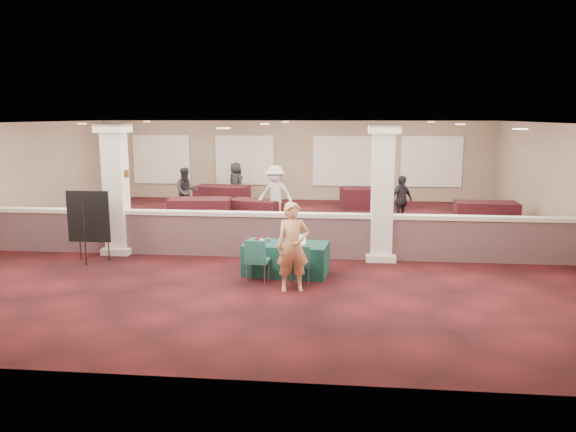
# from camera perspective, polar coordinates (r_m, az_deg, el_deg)

# --- Properties ---
(ground) EXTENTS (16.00, 16.00, 0.00)m
(ground) POSITION_cam_1_polar(r_m,az_deg,el_deg) (15.27, -2.30, -2.72)
(ground) COLOR #421014
(ground) RESTS_ON ground
(wall_back) EXTENTS (16.00, 0.04, 3.20)m
(wall_back) POSITION_cam_1_polar(r_m,az_deg,el_deg) (22.90, 0.54, 5.66)
(wall_back) COLOR #836E5A
(wall_back) RESTS_ON ground
(wall_front) EXTENTS (16.00, 0.04, 3.20)m
(wall_front) POSITION_cam_1_polar(r_m,az_deg,el_deg) (7.29, -11.42, -4.38)
(wall_front) COLOR #836E5A
(wall_front) RESTS_ON ground
(ceiling) EXTENTS (16.00, 16.00, 0.02)m
(ceiling) POSITION_cam_1_polar(r_m,az_deg,el_deg) (14.88, -2.39, 9.38)
(ceiling) COLOR white
(ceiling) RESTS_ON wall_back
(partition_wall) EXTENTS (15.60, 0.28, 1.10)m
(partition_wall) POSITION_cam_1_polar(r_m,az_deg,el_deg) (13.70, -3.21, -1.79)
(partition_wall) COLOR brown
(partition_wall) RESTS_ON ground
(column_left) EXTENTS (0.72, 0.72, 3.20)m
(column_left) POSITION_cam_1_polar(r_m,az_deg,el_deg) (14.49, -17.07, 2.72)
(column_left) COLOR silver
(column_left) RESTS_ON ground
(column_right) EXTENTS (0.72, 0.72, 3.20)m
(column_right) POSITION_cam_1_polar(r_m,az_deg,el_deg) (13.37, 9.55, 2.44)
(column_right) COLOR silver
(column_right) RESTS_ON ground
(sconce_left) EXTENTS (0.12, 0.12, 0.18)m
(sconce_left) POSITION_cam_1_polar(r_m,az_deg,el_deg) (14.56, -18.16, 4.14)
(sconce_left) COLOR brown
(sconce_left) RESTS_ON column_left
(sconce_right) EXTENTS (0.12, 0.12, 0.18)m
(sconce_right) POSITION_cam_1_polar(r_m,az_deg,el_deg) (14.34, -16.11, 4.16)
(sconce_right) COLOR brown
(sconce_right) RESTS_ON column_left
(near_table) EXTENTS (1.87, 1.07, 0.69)m
(near_table) POSITION_cam_1_polar(r_m,az_deg,el_deg) (12.19, -0.22, -4.37)
(near_table) COLOR #0E362F
(near_table) RESTS_ON ground
(conf_chair_main) EXTENTS (0.47, 0.48, 0.82)m
(conf_chair_main) POSITION_cam_1_polar(r_m,az_deg,el_deg) (11.41, 1.21, -4.64)
(conf_chair_main) COLOR #1C5052
(conf_chair_main) RESTS_ON ground
(conf_chair_side) EXTENTS (0.49, 0.50, 0.92)m
(conf_chair_side) POSITION_cam_1_polar(r_m,az_deg,el_deg) (11.53, -3.22, -4.21)
(conf_chair_side) COLOR #1C5052
(conf_chair_side) RESTS_ON ground
(easel_board) EXTENTS (1.00, 0.51, 1.70)m
(easel_board) POSITION_cam_1_polar(r_m,az_deg,el_deg) (13.79, -19.61, -0.13)
(easel_board) COLOR black
(easel_board) RESTS_ON ground
(woman) EXTENTS (0.72, 0.56, 1.76)m
(woman) POSITION_cam_1_polar(r_m,az_deg,el_deg) (10.94, 0.50, -3.16)
(woman) COLOR tan
(woman) RESTS_ON ground
(far_table_front_left) EXTENTS (2.04, 1.17, 0.79)m
(far_table_front_left) POSITION_cam_1_polar(r_m,az_deg,el_deg) (18.19, -8.95, 0.53)
(far_table_front_left) COLOR black
(far_table_front_left) RESTS_ON ground
(far_table_front_center) EXTENTS (1.97, 1.33, 0.73)m
(far_table_front_center) POSITION_cam_1_polar(r_m,az_deg,el_deg) (15.65, -5.69, -1.08)
(far_table_front_center) COLOR black
(far_table_front_center) RESTS_ON ground
(far_table_front_right) EXTENTS (1.92, 1.02, 0.76)m
(far_table_front_right) POSITION_cam_1_polar(r_m,az_deg,el_deg) (18.50, 19.46, 0.19)
(far_table_front_right) COLOR black
(far_table_front_right) RESTS_ON ground
(far_table_back_left) EXTENTS (2.09, 1.26, 0.80)m
(far_table_back_left) POSITION_cam_1_polar(r_m,az_deg,el_deg) (21.32, -6.72, 2.01)
(far_table_back_left) COLOR black
(far_table_back_left) RESTS_ON ground
(far_table_back_center) EXTENTS (1.88, 1.36, 0.69)m
(far_table_back_center) POSITION_cam_1_polar(r_m,az_deg,el_deg) (18.43, -3.39, 0.60)
(far_table_back_center) COLOR black
(far_table_back_center) RESTS_ON ground
(far_table_back_right) EXTENTS (2.02, 1.35, 0.75)m
(far_table_back_right) POSITION_cam_1_polar(r_m,az_deg,el_deg) (21.10, 7.99, 1.82)
(far_table_back_right) COLOR black
(far_table_back_right) RESTS_ON ground
(attendee_a) EXTENTS (0.90, 0.76, 1.64)m
(attendee_a) POSITION_cam_1_polar(r_m,az_deg,el_deg) (19.68, -10.29, 2.48)
(attendee_a) COLOR black
(attendee_a) RESTS_ON ground
(attendee_b) EXTENTS (1.25, 0.74, 1.83)m
(attendee_b) POSITION_cam_1_polar(r_m,az_deg,el_deg) (18.04, -1.29, 2.25)
(attendee_b) COLOR beige
(attendee_b) RESTS_ON ground
(attendee_c) EXTENTS (0.99, 0.92, 1.57)m
(attendee_c) POSITION_cam_1_polar(r_m,az_deg,el_deg) (17.90, 11.40, 1.56)
(attendee_c) COLOR black
(attendee_c) RESTS_ON ground
(attendee_d) EXTENTS (0.87, 0.82, 1.58)m
(attendee_d) POSITION_cam_1_polar(r_m,az_deg,el_deg) (22.31, -5.32, 3.41)
(attendee_d) COLOR black
(attendee_d) RESTS_ON ground
(laptop_base) EXTENTS (0.33, 0.25, 0.02)m
(laptop_base) POSITION_cam_1_polar(r_m,az_deg,el_deg) (12.00, 1.05, -2.87)
(laptop_base) COLOR silver
(laptop_base) RESTS_ON near_table
(laptop_screen) EXTENTS (0.31, 0.04, 0.21)m
(laptop_screen) POSITION_cam_1_polar(r_m,az_deg,el_deg) (12.08, 1.15, -2.24)
(laptop_screen) COLOR silver
(laptop_screen) RESTS_ON near_table
(screen_glow) EXTENTS (0.28, 0.03, 0.18)m
(screen_glow) POSITION_cam_1_polar(r_m,az_deg,el_deg) (12.08, 1.14, -2.31)
(screen_glow) COLOR silver
(screen_glow) RESTS_ON near_table
(knitting) EXTENTS (0.40, 0.32, 0.03)m
(knitting) POSITION_cam_1_polar(r_m,az_deg,el_deg) (11.87, -0.23, -2.99)
(knitting) COLOR #C04F1E
(knitting) RESTS_ON near_table
(yarn_cream) EXTENTS (0.10, 0.10, 0.10)m
(yarn_cream) POSITION_cam_1_polar(r_m,az_deg,el_deg) (12.12, -2.71, -2.55)
(yarn_cream) COLOR beige
(yarn_cream) RESTS_ON near_table
(yarn_red) EXTENTS (0.09, 0.09, 0.09)m
(yarn_red) POSITION_cam_1_polar(r_m,az_deg,el_deg) (12.29, -3.19, -2.40)
(yarn_red) COLOR #5C1212
(yarn_red) RESTS_ON near_table
(yarn_grey) EXTENTS (0.10, 0.10, 0.10)m
(yarn_grey) POSITION_cam_1_polar(r_m,az_deg,el_deg) (12.29, -2.05, -2.37)
(yarn_grey) COLOR #4E4E53
(yarn_grey) RESTS_ON near_table
(scissors) EXTENTS (0.12, 0.04, 0.01)m
(scissors) POSITION_cam_1_polar(r_m,az_deg,el_deg) (11.74, 2.44, -3.19)
(scissors) COLOR red
(scissors) RESTS_ON near_table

